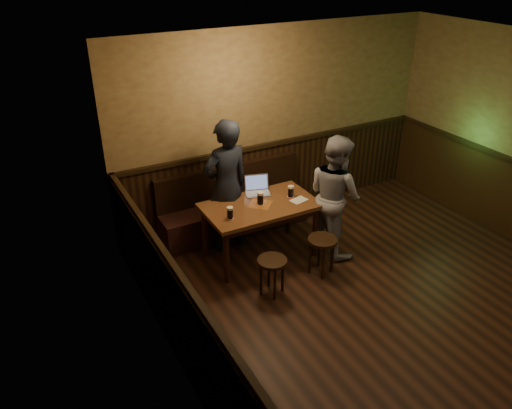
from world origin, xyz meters
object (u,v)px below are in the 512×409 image
object	(u,v)px
pint_right	(291,191)
person_grey	(335,195)
pint_mid	(260,198)
person_suit	(226,187)
pint_left	(230,213)
bench	(234,210)
stool_right	(322,246)
stool_left	(272,266)
laptop	(257,188)
pub_table	(260,211)

from	to	relation	value
pint_right	person_grey	world-z (taller)	person_grey
pint_mid	pint_right	bearing A→B (deg)	-1.26
person_grey	person_suit	bearing A→B (deg)	56.74
pint_mid	person_suit	size ratio (longest dim) A/B	0.09
pint_left	bench	bearing A→B (deg)	61.86
stool_right	pint_left	distance (m)	1.23
bench	stool_left	distance (m)	1.58
pint_mid	person_grey	distance (m)	0.99
pint_mid	person_grey	size ratio (longest dim) A/B	0.10
pint_mid	laptop	distance (m)	0.33
stool_right	pint_left	world-z (taller)	pint_left
bench	person_grey	distance (m)	1.53
stool_right	pint_left	xyz separation A→B (m)	(-0.99, 0.56, 0.46)
stool_left	stool_right	size ratio (longest dim) A/B	0.95
pint_left	laptop	bearing A→B (deg)	36.33
pint_right	person_suit	size ratio (longest dim) A/B	0.09
bench	person_suit	distance (m)	0.77
bench	person_grey	xyz separation A→B (m)	(0.94, -1.09, 0.51)
person_suit	stool_left	bearing A→B (deg)	84.66
pint_left	laptop	distance (m)	0.78
pub_table	person_grey	distance (m)	1.00
stool_right	laptop	xyz separation A→B (m)	(-0.36, 1.02, 0.44)
pub_table	person_suit	xyz separation A→B (m)	(-0.28, 0.41, 0.24)
bench	stool_left	world-z (taller)	bench
pint_left	laptop	world-z (taller)	laptop
pint_right	person_suit	bearing A→B (deg)	150.55
pub_table	person_grey	world-z (taller)	person_grey
stool_right	pint_mid	size ratio (longest dim) A/B	2.97
stool_right	pint_right	size ratio (longest dim) A/B	3.16
pint_mid	laptop	world-z (taller)	laptop
laptop	pint_right	bearing A→B (deg)	-27.44
bench	stool_right	world-z (taller)	bench
bench	stool_right	size ratio (longest dim) A/B	4.37
person_suit	person_grey	size ratio (longest dim) A/B	1.12
person_suit	pint_left	bearing A→B (deg)	62.74
stool_left	pint_mid	size ratio (longest dim) A/B	2.82
stool_left	person_grey	bearing A→B (deg)	21.20
stool_left	pint_mid	world-z (taller)	pint_mid
pint_left	person_suit	size ratio (longest dim) A/B	0.09
pub_table	pint_right	bearing A→B (deg)	-0.62
person_suit	pint_mid	bearing A→B (deg)	119.02
pub_table	person_grey	xyz separation A→B (m)	(0.94, -0.31, 0.14)
bench	pint_left	world-z (taller)	bench
pub_table	stool_left	world-z (taller)	pub_table
pub_table	stool_right	bearing A→B (deg)	-55.01
bench	stool_left	xyz separation A→B (m)	(-0.26, -1.56, 0.07)
laptop	person_grey	world-z (taller)	person_grey
stool_right	stool_left	bearing A→B (deg)	-175.02
pub_table	pint_right	xyz separation A→B (m)	(0.45, -0.01, 0.18)
pint_right	person_suit	world-z (taller)	person_suit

